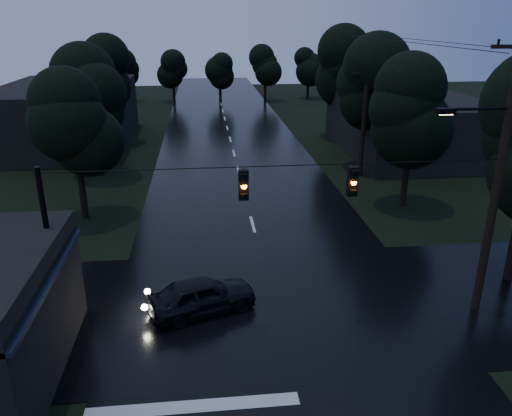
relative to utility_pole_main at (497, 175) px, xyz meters
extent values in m
cube|color=black|center=(-7.41, 19.00, -5.26)|extent=(12.00, 120.00, 0.02)
cube|color=black|center=(-7.41, 1.00, -5.26)|extent=(60.00, 9.00, 0.02)
cube|color=black|center=(-14.41, -2.00, -2.06)|extent=(0.30, 7.00, 0.15)
cylinder|color=black|center=(-14.61, -5.00, -3.76)|extent=(0.10, 0.10, 3.00)
cylinder|color=black|center=(-14.61, 1.00, -3.76)|extent=(0.10, 0.10, 3.00)
cube|color=#FFDC66|center=(-14.46, -3.50, -2.76)|extent=(0.06, 1.60, 0.50)
cube|color=#FFDC66|center=(-14.46, -0.80, -2.76)|extent=(0.06, 1.20, 0.50)
cube|color=black|center=(6.59, 23.00, -3.06)|extent=(10.00, 14.00, 4.40)
cube|color=black|center=(-21.41, 29.00, -2.76)|extent=(10.00, 16.00, 5.00)
cylinder|color=black|center=(0.09, 0.00, -0.26)|extent=(0.30, 0.30, 10.00)
cylinder|color=black|center=(-1.01, 0.00, 2.24)|extent=(2.20, 0.10, 0.10)
cube|color=black|center=(-2.11, 0.00, 2.19)|extent=(0.60, 0.25, 0.18)
cube|color=#FFB266|center=(-2.11, 0.00, 2.09)|extent=(0.45, 0.18, 0.03)
cylinder|color=black|center=(0.89, 17.00, -1.51)|extent=(0.30, 0.30, 7.50)
cube|color=black|center=(0.89, 17.00, 1.64)|extent=(2.00, 0.12, 0.12)
cylinder|color=black|center=(-14.91, 0.00, -2.26)|extent=(0.18, 0.18, 6.00)
cylinder|color=black|center=(-7.41, 0.00, 0.54)|extent=(15.00, 0.03, 0.03)
cube|color=black|center=(-8.61, 0.00, -0.06)|extent=(0.32, 0.25, 1.00)
sphere|color=orange|center=(-8.61, -0.15, -0.06)|extent=(0.18, 0.18, 0.18)
cube|color=black|center=(-5.01, 0.00, -0.06)|extent=(0.32, 0.25, 1.00)
sphere|color=orange|center=(-5.01, -0.15, -0.06)|extent=(0.18, 0.18, 0.18)
cylinder|color=black|center=(-16.41, 11.00, -4.03)|extent=(0.36, 0.36, 2.45)
sphere|color=black|center=(-16.41, 11.00, -1.06)|extent=(3.92, 3.92, 3.92)
sphere|color=black|center=(-16.41, 11.00, -0.01)|extent=(3.92, 3.92, 3.92)
sphere|color=black|center=(-16.41, 11.00, 1.04)|extent=(3.92, 3.92, 3.92)
cylinder|color=black|center=(-17.01, 19.00, -3.95)|extent=(0.36, 0.36, 2.62)
sphere|color=black|center=(-17.01, 19.00, -0.76)|extent=(4.20, 4.20, 4.20)
sphere|color=black|center=(-17.01, 19.00, 0.37)|extent=(4.20, 4.20, 4.20)
sphere|color=black|center=(-17.01, 19.00, 1.49)|extent=(4.20, 4.20, 4.20)
cylinder|color=black|center=(-17.61, 29.00, -3.86)|extent=(0.36, 0.36, 2.80)
sphere|color=black|center=(-17.61, 29.00, -0.46)|extent=(4.48, 4.48, 4.48)
sphere|color=black|center=(-17.61, 29.00, 0.74)|extent=(4.48, 4.48, 4.48)
sphere|color=black|center=(-17.61, 29.00, 1.94)|extent=(4.48, 4.48, 4.48)
cylinder|color=black|center=(1.59, 11.00, -3.95)|extent=(0.36, 0.36, 2.62)
sphere|color=black|center=(1.59, 11.00, -0.76)|extent=(4.20, 4.20, 4.20)
sphere|color=black|center=(1.59, 11.00, 0.37)|extent=(4.20, 4.20, 4.20)
sphere|color=black|center=(1.59, 11.00, 1.49)|extent=(4.20, 4.20, 4.20)
cylinder|color=black|center=(2.19, 19.00, -3.86)|extent=(0.36, 0.36, 2.80)
sphere|color=black|center=(2.19, 19.00, -0.46)|extent=(4.48, 4.48, 4.48)
sphere|color=black|center=(2.19, 19.00, 0.74)|extent=(4.48, 4.48, 4.48)
sphere|color=black|center=(2.19, 19.00, 1.94)|extent=(4.48, 4.48, 4.48)
cylinder|color=black|center=(2.79, 29.00, -3.77)|extent=(0.36, 0.36, 2.97)
sphere|color=black|center=(2.79, 29.00, -0.16)|extent=(4.76, 4.76, 4.76)
sphere|color=black|center=(2.79, 29.00, 1.12)|extent=(4.76, 4.76, 4.76)
sphere|color=black|center=(2.79, 29.00, 2.39)|extent=(4.76, 4.76, 4.76)
imported|color=black|center=(-10.12, 0.91, -4.58)|extent=(4.30, 2.83, 1.36)
camera|label=1|loc=(-9.85, -15.21, 4.95)|focal=35.00mm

